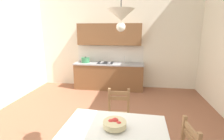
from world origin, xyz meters
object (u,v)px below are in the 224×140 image
object	(u,v)px
kitchen_cabinetry	(109,64)
dining_chair_kitchen_side	(118,116)
dining_table	(114,137)
fruit_bowl	(115,124)
pendant_lamp	(121,16)

from	to	relation	value
kitchen_cabinetry	dining_chair_kitchen_side	bearing A→B (deg)	-77.44
dining_table	fruit_bowl	xyz separation A→B (m)	(0.00, 0.01, 0.19)
dining_table	kitchen_cabinetry	bearing A→B (deg)	100.14
fruit_bowl	pendant_lamp	bearing A→B (deg)	69.67
kitchen_cabinetry	dining_chair_kitchen_side	world-z (taller)	kitchen_cabinetry
dining_chair_kitchen_side	fruit_bowl	bearing A→B (deg)	-87.45
dining_chair_kitchen_side	pendant_lamp	distance (m)	1.86
fruit_bowl	pendant_lamp	xyz separation A→B (m)	(0.05, 0.14, 1.34)
dining_chair_kitchen_side	pendant_lamp	world-z (taller)	pendant_lamp
pendant_lamp	fruit_bowl	bearing A→B (deg)	-110.33
kitchen_cabinetry	pendant_lamp	xyz separation A→B (m)	(0.71, -3.49, 1.29)
dining_table	dining_chair_kitchen_side	size ratio (longest dim) A/B	1.48
kitchen_cabinetry	pendant_lamp	bearing A→B (deg)	-78.56
dining_chair_kitchen_side	fruit_bowl	size ratio (longest dim) A/B	3.10
fruit_bowl	pendant_lamp	distance (m)	1.35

